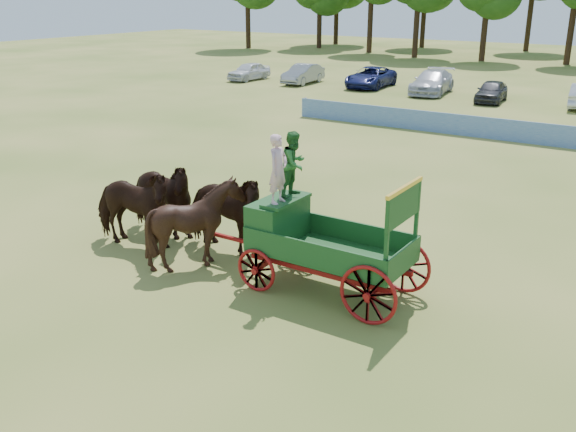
{
  "coord_description": "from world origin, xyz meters",
  "views": [
    {
      "loc": [
        5.65,
        -13.52,
        6.96
      ],
      "look_at": [
        -3.12,
        -0.13,
        1.3
      ],
      "focal_mm": 40.0,
      "sensor_mm": 36.0,
      "label": 1
    }
  ],
  "objects": [
    {
      "name": "parked_cars",
      "position": [
        -6.44,
        30.19,
        0.77
      ],
      "size": [
        37.72,
        6.7,
        1.62
      ],
      "color": "silver",
      "rests_on": "ground"
    },
    {
      "name": "horse_lead_left",
      "position": [
        -7.36,
        -1.68,
        1.18
      ],
      "size": [
        2.98,
        1.74,
        2.37
      ],
      "primitive_type": "imported",
      "rotation": [
        0.0,
        0.0,
        1.74
      ],
      "color": "black",
      "rests_on": "ground"
    },
    {
      "name": "ground",
      "position": [
        0.0,
        0.0,
        0.0
      ],
      "size": [
        160.0,
        160.0,
        0.0
      ],
      "primitive_type": "plane",
      "color": "#A9974C",
      "rests_on": "ground"
    },
    {
      "name": "horse_wheel_left",
      "position": [
        -4.96,
        -1.68,
        1.19
      ],
      "size": [
        2.56,
        2.39,
        2.37
      ],
      "primitive_type": "imported",
      "rotation": [
        0.0,
        0.0,
        1.82
      ],
      "color": "black",
      "rests_on": "ground"
    },
    {
      "name": "sponsor_banner",
      "position": [
        -1.0,
        18.0,
        0.53
      ],
      "size": [
        26.0,
        0.08,
        1.05
      ],
      "primitive_type": "cube",
      "color": "#1D549E",
      "rests_on": "ground"
    },
    {
      "name": "farm_dray",
      "position": [
        -2.02,
        -1.11,
        1.69
      ],
      "size": [
        6.0,
        2.0,
        3.81
      ],
      "color": "#A21013",
      "rests_on": "ground"
    },
    {
      "name": "horse_wheel_right",
      "position": [
        -4.96,
        -0.58,
        1.18
      ],
      "size": [
        2.83,
        1.33,
        2.37
      ],
      "primitive_type": "imported",
      "rotation": [
        0.0,
        0.0,
        1.59
      ],
      "color": "black",
      "rests_on": "ground"
    },
    {
      "name": "horse_lead_right",
      "position": [
        -7.36,
        -0.58,
        1.18
      ],
      "size": [
        2.84,
        1.36,
        2.37
      ],
      "primitive_type": "imported",
      "rotation": [
        0.0,
        0.0,
        1.54
      ],
      "color": "black",
      "rests_on": "ground"
    }
  ]
}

